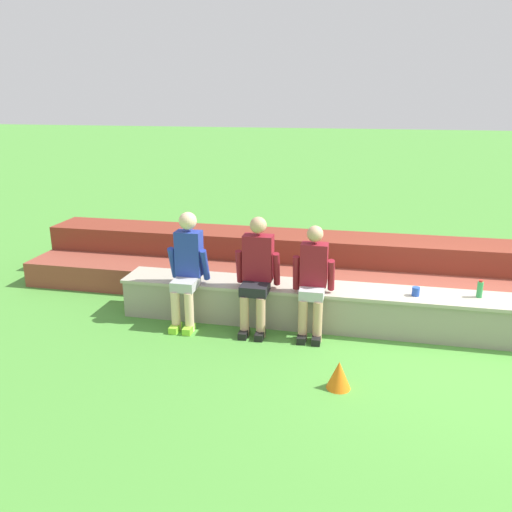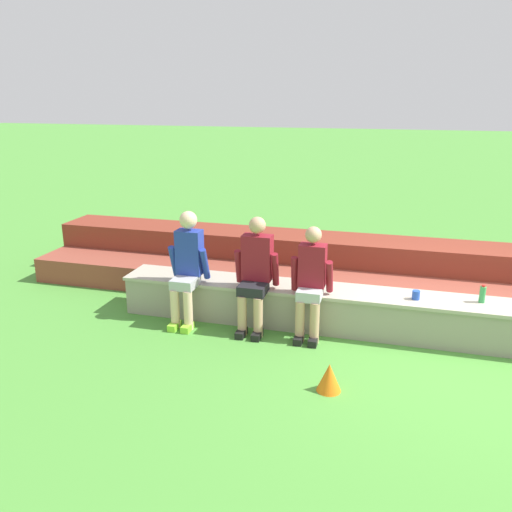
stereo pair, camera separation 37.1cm
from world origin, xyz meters
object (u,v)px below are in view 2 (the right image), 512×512
(person_center, at_px, (311,281))
(water_bottle_mid_left, at_px, (482,294))
(plastic_cup_right_end, at_px, (416,295))
(person_far_left, at_px, (187,265))
(person_left_of_center, at_px, (255,272))
(sports_cone, at_px, (329,377))

(person_center, relative_size, water_bottle_mid_left, 6.28)
(plastic_cup_right_end, bearing_deg, person_far_left, -175.16)
(plastic_cup_right_end, bearing_deg, person_center, -168.73)
(person_far_left, xyz_separation_m, plastic_cup_right_end, (2.72, 0.23, -0.19))
(person_far_left, height_order, water_bottle_mid_left, person_far_left)
(person_center, xyz_separation_m, water_bottle_mid_left, (1.90, 0.34, -0.09))
(person_far_left, xyz_separation_m, person_center, (1.54, -0.01, -0.05))
(person_far_left, distance_m, plastic_cup_right_end, 2.73)
(water_bottle_mid_left, bearing_deg, plastic_cup_right_end, -171.93)
(person_left_of_center, bearing_deg, plastic_cup_right_end, 6.27)
(water_bottle_mid_left, xyz_separation_m, sports_cone, (-1.51, -1.48, -0.46))
(person_far_left, xyz_separation_m, person_left_of_center, (0.86, 0.03, -0.01))
(person_far_left, relative_size, sports_cone, 4.92)
(person_left_of_center, bearing_deg, water_bottle_mid_left, 6.77)
(person_center, distance_m, water_bottle_mid_left, 1.93)
(person_far_left, height_order, person_center, person_far_left)
(person_left_of_center, height_order, sports_cone, person_left_of_center)
(person_left_of_center, distance_m, sports_cone, 1.69)
(person_far_left, distance_m, water_bottle_mid_left, 3.45)
(plastic_cup_right_end, bearing_deg, water_bottle_mid_left, 8.07)
(person_center, xyz_separation_m, plastic_cup_right_end, (1.18, 0.24, -0.14))
(plastic_cup_right_end, relative_size, sports_cone, 0.37)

